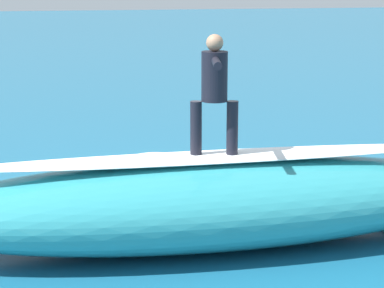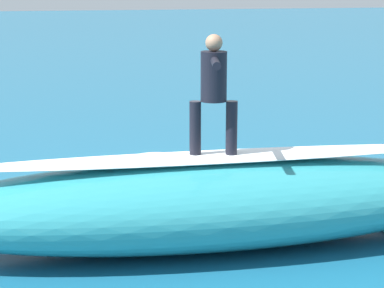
# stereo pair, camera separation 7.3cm
# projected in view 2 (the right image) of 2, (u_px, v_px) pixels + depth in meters

# --- Properties ---
(ground_plane) EXTENTS (120.00, 120.00, 0.00)m
(ground_plane) POSITION_uv_depth(u_px,v_px,m) (172.00, 198.00, 12.07)
(ground_plane) COLOR #196084
(wave_crest) EXTENTS (7.96, 2.08, 1.18)m
(wave_crest) POSITION_uv_depth(u_px,v_px,m) (210.00, 203.00, 9.90)
(wave_crest) COLOR teal
(wave_crest) RESTS_ON ground_plane
(wave_foam_lip) EXTENTS (6.76, 0.76, 0.08)m
(wave_foam_lip) POSITION_uv_depth(u_px,v_px,m) (210.00, 157.00, 9.75)
(wave_foam_lip) COLOR white
(wave_foam_lip) RESTS_ON wave_crest
(surfboard_riding) EXTENTS (2.02, 0.83, 0.07)m
(surfboard_riding) POSITION_uv_depth(u_px,v_px,m) (213.00, 157.00, 9.76)
(surfboard_riding) COLOR #E0563D
(surfboard_riding) RESTS_ON wave_crest
(surfer_riding) EXTENTS (0.62, 1.49, 1.58)m
(surfer_riding) POSITION_uv_depth(u_px,v_px,m) (214.00, 86.00, 9.54)
(surfer_riding) COLOR black
(surfer_riding) RESTS_ON surfboard_riding
(surfboard_paddling) EXTENTS (1.09, 2.43, 0.08)m
(surfboard_paddling) POSITION_uv_depth(u_px,v_px,m) (176.00, 182.00, 12.89)
(surfboard_paddling) COLOR #EAE5C6
(surfboard_paddling) RESTS_ON ground_plane
(surfer_paddling) EXTENTS (0.59, 1.55, 0.28)m
(surfer_paddling) POSITION_uv_depth(u_px,v_px,m) (176.00, 171.00, 12.97)
(surfer_paddling) COLOR black
(surfer_paddling) RESTS_ON surfboard_paddling
(foam_patch_near) EXTENTS (0.82, 1.03, 0.11)m
(foam_patch_near) POSITION_uv_depth(u_px,v_px,m) (334.00, 161.00, 14.24)
(foam_patch_near) COLOR white
(foam_patch_near) RESTS_ON ground_plane
(foam_patch_far) EXTENTS (1.07, 0.95, 0.09)m
(foam_patch_far) POSITION_uv_depth(u_px,v_px,m) (152.00, 157.00, 14.56)
(foam_patch_far) COLOR white
(foam_patch_far) RESTS_ON ground_plane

